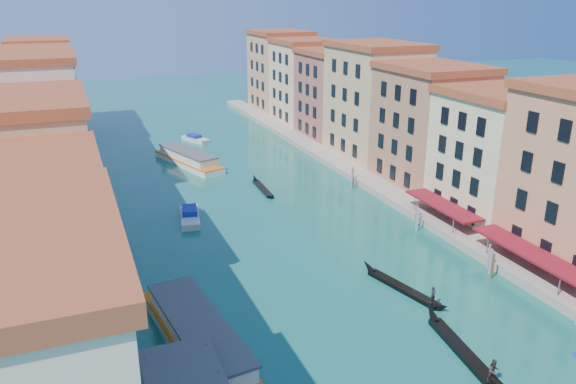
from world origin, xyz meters
The scene contains 12 objects.
left_bank_palazzos centered at (-26.00, 64.68, 9.71)m, with size 12.80×128.40×21.00m.
right_bank_palazzos centered at (30.00, 65.00, 9.75)m, with size 12.80×128.40×21.00m.
quay centered at (22.00, 65.00, 0.50)m, with size 4.00×140.00×1.00m, color #A79987.
restaurant_awnings centered at (22.19, 23.00, 2.99)m, with size 3.20×44.55×3.12m.
mooring_poles_right centered at (19.10, 28.80, 1.30)m, with size 1.44×54.24×3.20m.
vaporetto_near centered at (-13.35, 23.72, 1.30)m, with size 6.78×19.79×2.89m.
vaporetto_far centered at (-2.57, 79.27, 1.19)m, with size 9.30×18.18×2.65m.
gondola_fore centered at (8.34, 26.24, 0.41)m, with size 3.84×11.88×2.40m.
gondola_right centered at (7.10, 14.78, 0.50)m, with size 2.60×13.08×2.61m.
gondola_far centered at (5.31, 61.69, 0.31)m, with size 1.33×10.77×1.53m.
motorboat_mid centered at (-7.87, 53.21, 0.62)m, with size 3.68×7.95×1.59m.
motorboat_far centered at (2.38, 95.94, 0.56)m, with size 4.93×7.25×1.45m.
Camera 1 is at (-21.15, -16.83, 28.37)m, focal length 35.00 mm.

